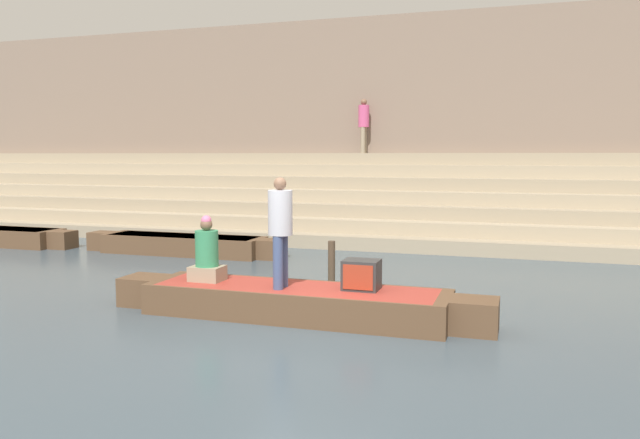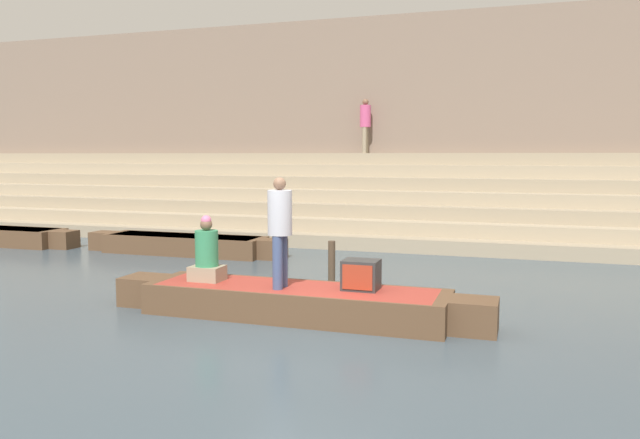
% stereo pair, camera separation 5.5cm
% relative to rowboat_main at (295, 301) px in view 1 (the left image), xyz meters
% --- Properties ---
extents(ground_plane, '(120.00, 120.00, 0.00)m').
position_rel_rowboat_main_xyz_m(ground_plane, '(0.36, -0.62, -0.25)').
color(ground_plane, '#3D4C56').
extents(ghat_steps, '(36.00, 4.24, 2.49)m').
position_rel_rowboat_main_xyz_m(ghat_steps, '(0.36, 9.25, 0.64)').
color(ghat_steps, gray).
rests_on(ghat_steps, ground).
extents(back_wall, '(34.20, 1.28, 6.74)m').
position_rel_rowboat_main_xyz_m(back_wall, '(0.36, 11.36, 3.10)').
color(back_wall, '#7F6B5B').
rests_on(back_wall, ground).
extents(rowboat_main, '(5.91, 1.29, 0.46)m').
position_rel_rowboat_main_xyz_m(rowboat_main, '(0.00, 0.00, 0.00)').
color(rowboat_main, brown).
rests_on(rowboat_main, ground).
extents(person_standing, '(0.36, 0.36, 1.65)m').
position_rel_rowboat_main_xyz_m(person_standing, '(-0.18, -0.14, 1.16)').
color(person_standing, '#3D4C75').
rests_on(person_standing, rowboat_main).
extents(person_rowing, '(0.51, 0.40, 1.04)m').
position_rel_rowboat_main_xyz_m(person_rowing, '(-1.48, 0.00, 0.62)').
color(person_rowing, gray).
rests_on(person_rowing, rowboat_main).
extents(tv_set, '(0.53, 0.43, 0.44)m').
position_rel_rowboat_main_xyz_m(tv_set, '(0.99, 0.12, 0.44)').
color(tv_set, '#2D2D2D').
rests_on(tv_set, rowboat_main).
extents(moored_boat_shore, '(5.28, 1.00, 0.46)m').
position_rel_rowboat_main_xyz_m(moored_boat_shore, '(-4.70, 4.76, -0.00)').
color(moored_boat_shore, brown).
rests_on(moored_boat_shore, ground).
extents(mooring_post, '(0.13, 0.13, 0.95)m').
position_rel_rowboat_main_xyz_m(mooring_post, '(0.08, 1.61, 0.23)').
color(mooring_post, '#473828').
rests_on(mooring_post, ground).
extents(person_on_steps, '(0.34, 0.34, 1.68)m').
position_rel_rowboat_main_xyz_m(person_on_steps, '(-1.57, 10.46, 3.21)').
color(person_on_steps, gray).
rests_on(person_on_steps, ghat_steps).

